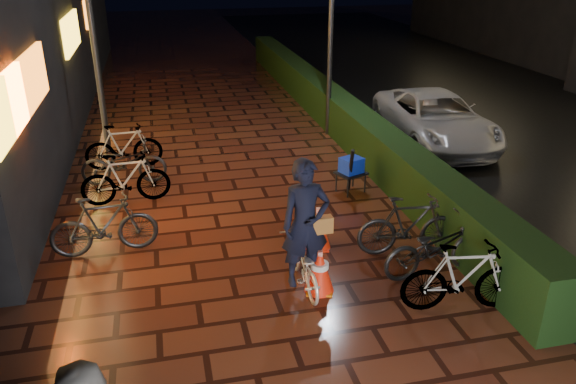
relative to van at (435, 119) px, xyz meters
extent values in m
plane|color=#381911|center=(-5.39, -5.76, -0.64)|extent=(80.00, 80.00, 0.00)
cube|color=black|center=(3.61, -0.76, -0.63)|extent=(11.00, 60.00, 0.01)
cube|color=black|center=(-2.09, 2.24, -0.14)|extent=(0.70, 20.00, 1.00)
imported|color=#B0B0B5|center=(0.00, 0.00, 0.00)|extent=(2.39, 4.67, 1.26)
cube|color=yellow|center=(-8.84, -4.26, 1.96)|extent=(0.08, 2.00, 0.90)
cube|color=orange|center=(-8.84, -2.76, 1.96)|extent=(0.08, 3.00, 0.90)
cube|color=yellow|center=(-8.84, 3.24, 1.96)|extent=(0.08, 2.80, 0.90)
cube|color=orange|center=(-8.84, 8.24, 1.96)|extent=(0.08, 2.20, 0.90)
cylinder|color=black|center=(-2.44, 1.29, 1.73)|extent=(0.15, 0.15, 4.74)
cylinder|color=black|center=(-8.11, 1.15, 2.05)|extent=(0.19, 0.19, 5.38)
imported|color=silver|center=(-4.94, -5.67, -0.26)|extent=(0.55, 1.44, 0.75)
imported|color=black|center=(-4.94, -5.78, 0.45)|extent=(0.71, 0.48, 1.91)
cube|color=#996129|center=(-4.71, -5.79, 0.42)|extent=(0.34, 0.16, 0.24)
cone|color=#FF260D|center=(-4.73, -5.85, -0.29)|extent=(0.44, 0.44, 0.70)
cone|color=red|center=(-4.40, -4.60, -0.29)|extent=(0.44, 0.44, 0.70)
cube|color=orange|center=(-4.73, -5.85, -0.62)|extent=(0.46, 0.46, 0.03)
cube|color=red|center=(-4.40, -4.60, -0.62)|extent=(0.46, 0.46, 0.03)
cube|color=red|center=(-4.56, -5.22, 0.02)|extent=(0.45, 1.46, 0.07)
cube|color=black|center=(-3.11, -2.52, -0.22)|extent=(0.70, 0.64, 0.04)
cylinder|color=black|center=(-3.25, -2.78, -0.44)|extent=(0.04, 0.04, 0.39)
cylinder|color=black|center=(-2.83, -2.61, -0.44)|extent=(0.04, 0.04, 0.39)
cylinder|color=black|center=(-3.39, -2.43, -0.44)|extent=(0.04, 0.04, 0.39)
cylinder|color=black|center=(-2.96, -2.27, -0.44)|extent=(0.04, 0.04, 0.39)
cube|color=#0E28B8|center=(-3.11, -2.52, -0.05)|extent=(0.51, 0.48, 0.31)
cylinder|color=black|center=(-3.20, -2.72, -0.07)|extent=(0.17, 0.46, 1.00)
imported|color=black|center=(-7.56, -2.03, -0.12)|extent=(1.73, 0.58, 1.03)
imported|color=black|center=(-7.84, -3.99, -0.12)|extent=(1.74, 0.59, 1.03)
imported|color=black|center=(-7.63, -1.00, -0.17)|extent=(1.79, 0.70, 0.92)
imported|color=black|center=(-7.66, -0.06, -0.12)|extent=(1.73, 0.59, 1.03)
imported|color=black|center=(-3.02, -5.13, -0.12)|extent=(1.75, 0.69, 1.03)
imported|color=black|center=(-2.88, -5.81, -0.17)|extent=(1.82, 0.81, 0.92)
imported|color=black|center=(-2.96, -6.74, -0.12)|extent=(1.76, 0.75, 1.03)
camera|label=1|loc=(-6.77, -12.56, 4.04)|focal=35.00mm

